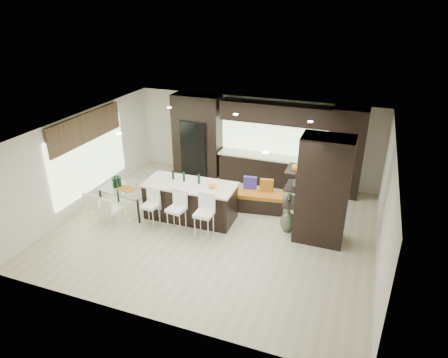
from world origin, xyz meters
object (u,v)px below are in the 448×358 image
at_px(kitchen_island, 190,201).
at_px(dining_table, 127,201).
at_px(stool_right, 204,222).
at_px(bench, 259,202).
at_px(chair_far, 97,207).
at_px(chair_near, 113,211).
at_px(stool_left, 151,213).
at_px(chair_end, 160,206).
at_px(stool_mid, 177,217).
at_px(floor_vase, 288,213).

relative_size(kitchen_island, dining_table, 1.68).
bearing_deg(stool_right, kitchen_island, 131.73).
bearing_deg(bench, kitchen_island, -155.68).
bearing_deg(bench, chair_far, -160.33).
distance_m(stool_right, chair_near, 2.57).
xyz_separation_m(stool_left, dining_table, (-1.04, 0.51, -0.09)).
bearing_deg(dining_table, chair_far, -115.20).
bearing_deg(chair_end, kitchen_island, -50.38).
bearing_deg(stool_mid, bench, 57.62).
bearing_deg(chair_far, stool_mid, 5.00).
bearing_deg(stool_right, dining_table, 168.17).
bearing_deg(stool_right, stool_mid, 179.33).
bearing_deg(chair_near, bench, 42.45).
distance_m(floor_vase, chair_far, 5.07).
bearing_deg(chair_end, stool_left, -160.68).
height_order(stool_mid, chair_end, stool_mid).
bearing_deg(dining_table, kitchen_island, 17.43).
xyz_separation_m(dining_table, chair_far, (-0.46, -0.72, 0.06)).
distance_m(stool_mid, stool_right, 0.76).
distance_m(stool_left, chair_near, 1.06).
xyz_separation_m(stool_left, chair_end, (-0.02, 0.51, -0.07)).
distance_m(floor_vase, chair_end, 3.47).
xyz_separation_m(stool_mid, floor_vase, (2.64, 1.09, 0.07)).
bearing_deg(chair_far, dining_table, 57.40).
xyz_separation_m(chair_near, chair_end, (1.02, 0.70, 0.00)).
bearing_deg(chair_near, dining_table, 101.29).
xyz_separation_m(stool_left, floor_vase, (3.40, 1.08, 0.10)).
distance_m(stool_left, stool_mid, 0.76).
bearing_deg(chair_end, floor_vase, -63.19).
bearing_deg(stool_right, bench, 65.47).
xyz_separation_m(stool_mid, chair_end, (-0.78, 0.52, -0.10)).
bearing_deg(stool_left, stool_right, 4.32).
bearing_deg(dining_table, stool_right, -4.33).
bearing_deg(chair_end, chair_far, 133.31).
height_order(kitchen_island, chair_far, kitchen_island).
xyz_separation_m(bench, chair_near, (-3.43, -2.07, 0.11)).
height_order(bench, chair_near, chair_near).
bearing_deg(chair_far, kitchen_island, 24.70).
bearing_deg(bench, stool_mid, -139.25).
bearing_deg(stool_left, chair_end, 97.11).
xyz_separation_m(bench, dining_table, (-3.43, -1.38, 0.09)).
xyz_separation_m(stool_right, chair_end, (-1.54, 0.53, -0.12)).
relative_size(stool_left, bench, 0.63).
bearing_deg(floor_vase, chair_far, -165.24).
bearing_deg(bench, floor_vase, -47.34).
distance_m(stool_left, stool_right, 1.52).
bearing_deg(bench, chair_near, -157.49).
height_order(dining_table, chair_end, chair_end).
xyz_separation_m(dining_table, chair_near, (0.00, -0.70, 0.02)).
bearing_deg(chair_end, bench, -42.89).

